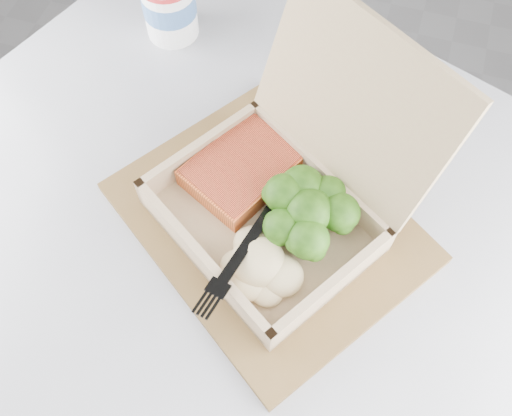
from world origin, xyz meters
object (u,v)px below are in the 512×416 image
(cafe_table, at_px, (221,303))
(serving_tray, at_px, (269,222))
(paper_cup, at_px, (169,4))
(takeout_container, at_px, (291,182))

(cafe_table, xyz_separation_m, serving_tray, (0.06, 0.05, 0.20))
(cafe_table, height_order, paper_cup, paper_cup)
(serving_tray, xyz_separation_m, takeout_container, (0.02, 0.03, 0.06))
(paper_cup, bearing_deg, serving_tray, -49.52)
(serving_tray, bearing_deg, paper_cup, 130.48)
(cafe_table, relative_size, paper_cup, 11.51)
(takeout_container, xyz_separation_m, paper_cup, (-0.24, 0.24, -0.02))
(serving_tray, distance_m, paper_cup, 0.35)
(serving_tray, height_order, takeout_container, takeout_container)
(serving_tray, distance_m, takeout_container, 0.07)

